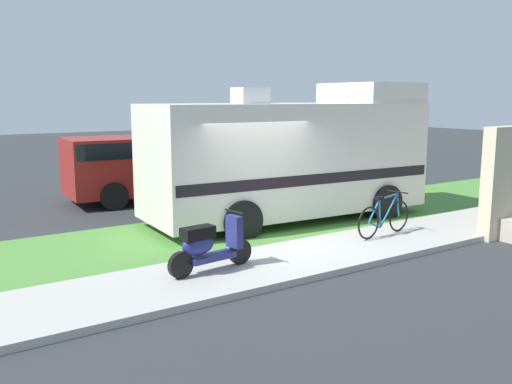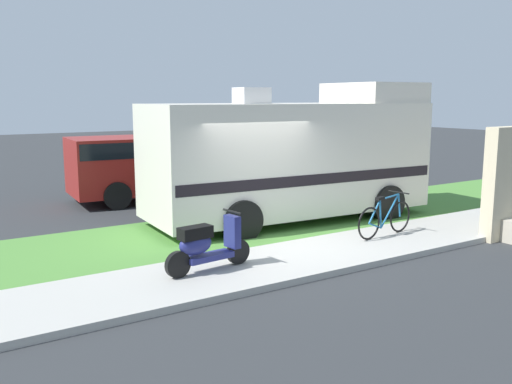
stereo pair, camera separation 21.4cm
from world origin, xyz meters
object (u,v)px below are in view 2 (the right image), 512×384
at_px(pickup_truck_far, 283,147).
at_px(bottle_green, 499,214).
at_px(motorhome_rv, 293,156).
at_px(scooter, 206,245).
at_px(pickup_truck_near, 142,167).
at_px(bicycle, 385,218).

relative_size(pickup_truck_far, bottle_green, 20.39).
bearing_deg(motorhome_rv, bottle_green, -36.19).
relative_size(scooter, pickup_truck_near, 0.31).
relative_size(pickup_truck_near, pickup_truck_far, 0.99).
height_order(bicycle, bottle_green, bicycle).
height_order(bicycle, pickup_truck_near, pickup_truck_near).
distance_m(motorhome_rv, bicycle, 2.85).
height_order(motorhome_rv, pickup_truck_far, motorhome_rv).
height_order(motorhome_rv, pickup_truck_near, motorhome_rv).
bearing_deg(bottle_green, pickup_truck_far, 82.25).
bearing_deg(bicycle, pickup_truck_far, 64.77).
xyz_separation_m(pickup_truck_near, pickup_truck_far, (7.50, 3.36, -0.02)).
height_order(pickup_truck_far, bottle_green, pickup_truck_far).
relative_size(motorhome_rv, bottle_green, 26.34).
distance_m(pickup_truck_near, bottle_green, 9.69).
bearing_deg(pickup_truck_near, pickup_truck_far, 24.15).
distance_m(scooter, pickup_truck_far, 14.19).
relative_size(motorhome_rv, pickup_truck_near, 1.30).
bearing_deg(pickup_truck_far, motorhome_rv, -124.33).
height_order(motorhome_rv, bicycle, motorhome_rv).
bearing_deg(motorhome_rv, pickup_truck_far, 55.67).
distance_m(motorhome_rv, scooter, 4.80).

